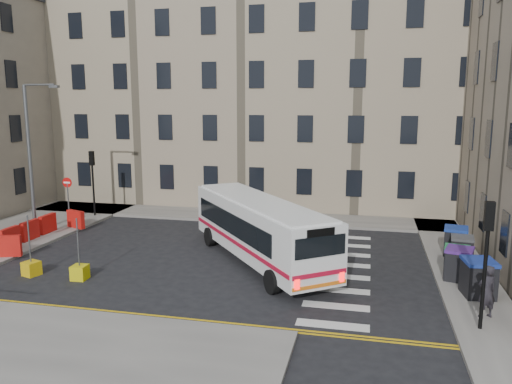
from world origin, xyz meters
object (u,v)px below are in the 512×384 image
at_px(wheelie_bin_e, 455,241).
at_px(bollard_yellow, 80,272).
at_px(wheelie_bin_b, 459,264).
at_px(pedestrian, 487,291).
at_px(wheelie_bin_d, 462,250).
at_px(bollard_chevron, 31,268).
at_px(bus, 259,227).
at_px(wheelie_bin_a, 478,278).
at_px(streetlamp, 30,157).
at_px(wheelie_bin_c, 456,262).

bearing_deg(wheelie_bin_e, bollard_yellow, -147.52).
distance_m(wheelie_bin_b, pedestrian, 3.71).
height_order(wheelie_bin_d, pedestrian, pedestrian).
xyz_separation_m(pedestrian, bollard_chevron, (-17.72, 0.60, -0.75)).
xyz_separation_m(bus, wheelie_bin_d, (8.93, 1.48, -0.88)).
bearing_deg(bus, wheelie_bin_a, -53.20).
xyz_separation_m(wheelie_bin_d, wheelie_bin_e, (-0.08, 1.24, 0.06)).
height_order(wheelie_bin_a, bollard_yellow, wheelie_bin_a).
height_order(streetlamp, wheelie_bin_c, streetlamp).
bearing_deg(pedestrian, wheelie_bin_a, -119.92).
bearing_deg(pedestrian, wheelie_bin_e, -117.01).
bearing_deg(wheelie_bin_d, pedestrian, -84.65).
bearing_deg(wheelie_bin_e, wheelie_bin_c, -88.44).
height_order(bollard_yellow, bollard_chevron, same).
bearing_deg(bollard_chevron, streetlamp, 125.23).
bearing_deg(bollard_chevron, bollard_yellow, 0.25).
height_order(streetlamp, wheelie_bin_b, streetlamp).
distance_m(streetlamp, pedestrian, 23.12).
distance_m(streetlamp, bus, 13.64).
bearing_deg(bollard_chevron, wheelie_bin_e, 20.31).
height_order(wheelie_bin_d, wheelie_bin_e, wheelie_bin_e).
distance_m(wheelie_bin_b, bollard_chevron, 17.73).
bearing_deg(bollard_chevron, wheelie_bin_a, 4.43).
bearing_deg(bollard_yellow, wheelie_bin_c, 12.55).
relative_size(wheelie_bin_d, pedestrian, 0.67).
xyz_separation_m(wheelie_bin_b, wheelie_bin_e, (0.41, 3.51, 0.01)).
xyz_separation_m(wheelie_bin_a, wheelie_bin_c, (-0.45, 1.99, -0.06)).
relative_size(wheelie_bin_c, bollard_chevron, 2.14).
bearing_deg(streetlamp, pedestrian, -16.67).
bearing_deg(wheelie_bin_b, wheelie_bin_c, 114.40).
bearing_deg(wheelie_bin_e, wheelie_bin_a, -80.48).
height_order(bus, wheelie_bin_d, bus).
bearing_deg(wheelie_bin_d, wheelie_bin_c, -97.42).
bearing_deg(wheelie_bin_c, wheelie_bin_a, -67.39).
xyz_separation_m(wheelie_bin_d, bollard_yellow, (-15.66, -5.36, -0.46)).
relative_size(wheelie_bin_d, bollard_chevron, 2.01).
bearing_deg(wheelie_bin_e, wheelie_bin_b, -87.10).
bearing_deg(wheelie_bin_b, bus, -169.65).
distance_m(bus, wheelie_bin_d, 9.10).
xyz_separation_m(streetlamp, wheelie_bin_a, (22.07, -4.58, -3.49)).
distance_m(bus, wheelie_bin_c, 8.46).
height_order(streetlamp, bus, streetlamp).
height_order(bus, wheelie_bin_a, bus).
distance_m(streetlamp, wheelie_bin_d, 22.44).
relative_size(wheelie_bin_b, wheelie_bin_e, 1.04).
bearing_deg(bus, wheelie_bin_e, -20.34).
bearing_deg(bollard_yellow, bollard_chevron, -179.75).
bearing_deg(bollard_chevron, bus, 23.36).
xyz_separation_m(wheelie_bin_e, bollard_chevron, (-17.86, -6.61, -0.51)).
distance_m(pedestrian, bollard_chevron, 17.74).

